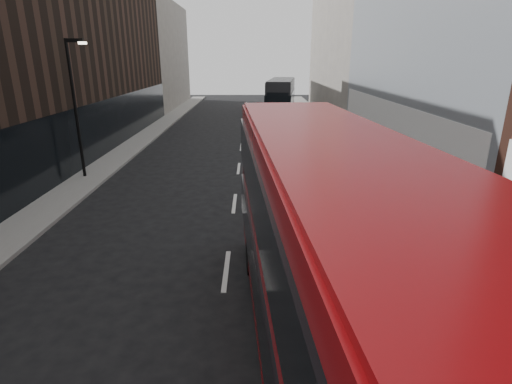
{
  "coord_description": "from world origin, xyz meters",
  "views": [
    {
      "loc": [
        0.82,
        -2.92,
        6.24
      ],
      "look_at": [
        0.92,
        8.18,
        2.5
      ],
      "focal_mm": 28.0,
      "sensor_mm": 36.0,
      "label": 1
    }
  ],
  "objects_px": {
    "red_bus": "(328,248)",
    "grey_bus": "(281,95)",
    "car_c": "(275,130)",
    "car_a": "(290,191)",
    "street_lamp": "(76,100)",
    "car_b": "(273,144)"
  },
  "relations": [
    {
      "from": "street_lamp",
      "to": "grey_bus",
      "type": "bearing_deg",
      "value": 65.79
    },
    {
      "from": "red_bus",
      "to": "car_c",
      "type": "distance_m",
      "value": 25.5
    },
    {
      "from": "car_c",
      "to": "grey_bus",
      "type": "bearing_deg",
      "value": 76.33
    },
    {
      "from": "street_lamp",
      "to": "car_c",
      "type": "relative_size",
      "value": 1.49
    },
    {
      "from": "car_b",
      "to": "car_c",
      "type": "relative_size",
      "value": 0.86
    },
    {
      "from": "car_a",
      "to": "car_b",
      "type": "bearing_deg",
      "value": 83.7
    },
    {
      "from": "red_bus",
      "to": "grey_bus",
      "type": "relative_size",
      "value": 1.01
    },
    {
      "from": "car_c",
      "to": "red_bus",
      "type": "bearing_deg",
      "value": -98.82
    },
    {
      "from": "car_a",
      "to": "car_c",
      "type": "distance_m",
      "value": 15.7
    },
    {
      "from": "grey_bus",
      "to": "car_a",
      "type": "height_order",
      "value": "grey_bus"
    },
    {
      "from": "red_bus",
      "to": "street_lamp",
      "type": "bearing_deg",
      "value": 123.11
    },
    {
      "from": "street_lamp",
      "to": "red_bus",
      "type": "bearing_deg",
      "value": -52.93
    },
    {
      "from": "car_a",
      "to": "car_c",
      "type": "height_order",
      "value": "car_c"
    },
    {
      "from": "grey_bus",
      "to": "car_a",
      "type": "xyz_separation_m",
      "value": [
        -1.79,
        -32.01,
        -1.4
      ]
    },
    {
      "from": "car_a",
      "to": "street_lamp",
      "type": "bearing_deg",
      "value": 150.72
    },
    {
      "from": "red_bus",
      "to": "car_c",
      "type": "height_order",
      "value": "red_bus"
    },
    {
      "from": "car_c",
      "to": "car_b",
      "type": "bearing_deg",
      "value": -102.37
    },
    {
      "from": "red_bus",
      "to": "car_c",
      "type": "bearing_deg",
      "value": 85.2
    },
    {
      "from": "red_bus",
      "to": "car_a",
      "type": "xyz_separation_m",
      "value": [
        0.2,
        9.71,
        -2.06
      ]
    },
    {
      "from": "street_lamp",
      "to": "red_bus",
      "type": "relative_size",
      "value": 0.57
    },
    {
      "from": "grey_bus",
      "to": "car_c",
      "type": "relative_size",
      "value": 2.6
    },
    {
      "from": "red_bus",
      "to": "car_b",
      "type": "height_order",
      "value": "red_bus"
    }
  ]
}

